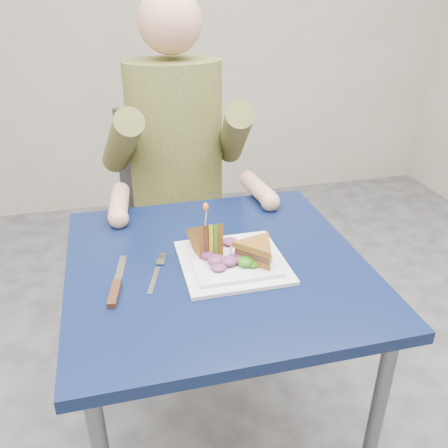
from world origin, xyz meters
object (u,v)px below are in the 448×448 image
object	(u,v)px
plate	(233,261)
sandwich_upright	(206,239)
fork	(156,273)
chair	(176,207)
knife	(116,289)
diner	(176,125)
sandwich_flat	(257,251)
table	(217,287)

from	to	relation	value
plate	sandwich_upright	distance (m)	0.09
plate	fork	distance (m)	0.19
chair	fork	bearing A→B (deg)	-101.55
chair	knife	xyz separation A→B (m)	(-0.26, -0.81, 0.20)
diner	sandwich_upright	world-z (taller)	diner
chair	diner	size ratio (longest dim) A/B	1.25
sandwich_flat	chair	bearing A→B (deg)	96.66
chair	sandwich_upright	bearing A→B (deg)	-91.64
knife	sandwich_upright	bearing A→B (deg)	21.52
table	chair	xyz separation A→B (m)	(0.00, 0.74, -0.11)
sandwich_flat	diner	bearing A→B (deg)	97.75
sandwich_flat	fork	xyz separation A→B (m)	(-0.25, 0.02, -0.04)
fork	sandwich_upright	bearing A→B (deg)	19.00
knife	fork	bearing A→B (deg)	24.81
table	plate	world-z (taller)	plate
plate	table	bearing A→B (deg)	151.10
knife	diner	bearing A→B (deg)	69.87
diner	sandwich_flat	world-z (taller)	diner
plate	knife	xyz separation A→B (m)	(-0.29, -0.05, -0.00)
chair	sandwich_flat	distance (m)	0.83
diner	fork	distance (m)	0.70
sandwich_flat	fork	distance (m)	0.25
table	sandwich_upright	world-z (taller)	sandwich_upright
table	knife	distance (m)	0.28
fork	table	bearing A→B (deg)	8.08
chair	fork	distance (m)	0.80
fork	chair	bearing A→B (deg)	78.45
plate	knife	size ratio (longest dim) A/B	1.18
sandwich_flat	knife	world-z (taller)	sandwich_flat
sandwich_flat	fork	bearing A→B (deg)	174.65
plate	fork	xyz separation A→B (m)	(-0.19, -0.00, -0.01)
table	plate	bearing A→B (deg)	-28.90
table	sandwich_flat	world-z (taller)	sandwich_flat
diner	sandwich_upright	distance (m)	0.62
table	plate	distance (m)	0.10
fork	diner	bearing A→B (deg)	76.54
sandwich_flat	plate	bearing A→B (deg)	155.56
chair	knife	world-z (taller)	chair
chair	fork	xyz separation A→B (m)	(-0.16, -0.77, 0.19)
sandwich_flat	knife	size ratio (longest dim) A/B	0.80
diner	sandwich_upright	size ratio (longest dim) A/B	5.41
table	sandwich_flat	size ratio (longest dim) A/B	4.26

